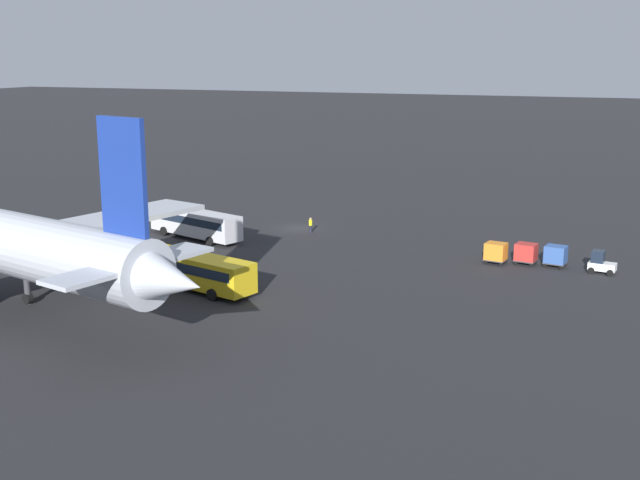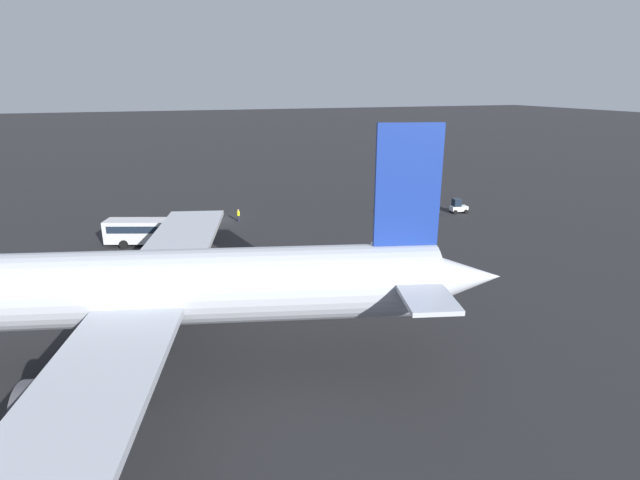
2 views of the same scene
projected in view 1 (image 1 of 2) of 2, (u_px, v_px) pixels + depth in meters
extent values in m
plane|color=#232326|center=(299.00, 228.00, 92.80)|extent=(600.00, 600.00, 0.00)
cone|color=#B2B7C1|center=(165.00, 279.00, 49.78)|extent=(6.98, 5.63, 4.23)
cube|color=#B2B7C1|center=(109.00, 220.00, 70.29)|extent=(9.73, 19.26, 0.44)
cube|color=navy|center=(123.00, 177.00, 50.36)|extent=(3.99, 1.36, 7.52)
cube|color=#B2B7C1|center=(132.00, 264.00, 51.42)|extent=(5.80, 12.54, 0.28)
cylinder|color=#38383D|center=(75.00, 241.00, 69.15)|extent=(5.33, 3.72, 2.59)
cylinder|color=#38383D|center=(27.00, 282.00, 64.40)|extent=(0.50, 0.50, 3.76)
cylinder|color=black|center=(28.00, 299.00, 64.72)|extent=(1.00, 0.71, 0.90)
cube|color=silver|center=(195.00, 223.00, 87.20)|extent=(12.38, 6.39, 2.60)
cube|color=#192333|center=(195.00, 219.00, 87.10)|extent=(11.47, 6.11, 0.83)
cylinder|color=black|center=(164.00, 231.00, 88.86)|extent=(1.04, 0.61, 1.00)
cylinder|color=black|center=(183.00, 227.00, 90.89)|extent=(1.04, 0.61, 1.00)
cylinder|color=black|center=(210.00, 241.00, 84.09)|extent=(1.04, 0.61, 1.00)
cylinder|color=black|center=(229.00, 237.00, 86.12)|extent=(1.04, 0.61, 1.00)
cube|color=gold|center=(190.00, 269.00, 68.79)|extent=(13.23, 6.20, 2.57)
cube|color=#192333|center=(190.00, 264.00, 68.69)|extent=(12.24, 5.96, 0.82)
cylinder|color=black|center=(146.00, 279.00, 70.29)|extent=(1.04, 0.56, 1.00)
cylinder|color=black|center=(172.00, 271.00, 72.58)|extent=(1.04, 0.56, 1.00)
cylinder|color=black|center=(212.00, 295.00, 65.56)|extent=(1.04, 0.56, 1.00)
cylinder|color=black|center=(237.00, 287.00, 67.85)|extent=(1.04, 0.56, 1.00)
cube|color=white|center=(602.00, 266.00, 73.70)|extent=(2.56, 1.62, 0.70)
cube|color=#192333|center=(598.00, 256.00, 73.69)|extent=(1.23, 1.31, 1.10)
cylinder|color=black|center=(591.00, 271.00, 73.59)|extent=(0.62, 0.30, 0.60)
cylinder|color=black|center=(594.00, 267.00, 74.77)|extent=(0.62, 0.30, 0.60)
cylinder|color=black|center=(610.00, 273.00, 72.78)|extent=(0.62, 0.30, 0.60)
cylinder|color=black|center=(613.00, 269.00, 73.97)|extent=(0.62, 0.30, 0.60)
cylinder|color=#1E1E2D|center=(311.00, 229.00, 90.25)|extent=(0.32, 0.32, 0.85)
cylinder|color=yellow|center=(311.00, 223.00, 90.08)|extent=(0.38, 0.38, 0.65)
sphere|color=tan|center=(311.00, 219.00, 89.98)|extent=(0.24, 0.24, 0.24)
cube|color=#38383D|center=(555.00, 263.00, 75.87)|extent=(2.24, 1.98, 0.10)
cube|color=#33569E|center=(556.00, 254.00, 75.68)|extent=(2.13, 1.89, 1.60)
cylinder|color=black|center=(545.00, 266.00, 75.77)|extent=(0.37, 0.18, 0.36)
cylinder|color=black|center=(549.00, 263.00, 76.84)|extent=(0.37, 0.18, 0.36)
cylinder|color=black|center=(561.00, 268.00, 75.01)|extent=(0.37, 0.18, 0.36)
cylinder|color=black|center=(565.00, 265.00, 76.08)|extent=(0.37, 0.18, 0.36)
cube|color=#38383D|center=(525.00, 260.00, 76.73)|extent=(2.24, 1.98, 0.10)
cube|color=#B72D28|center=(526.00, 252.00, 76.54)|extent=(2.13, 1.89, 1.60)
cylinder|color=black|center=(515.00, 263.00, 76.63)|extent=(0.37, 0.18, 0.36)
cylinder|color=black|center=(520.00, 260.00, 77.70)|extent=(0.37, 0.18, 0.36)
cylinder|color=black|center=(531.00, 265.00, 75.87)|extent=(0.37, 0.18, 0.36)
cylinder|color=black|center=(535.00, 262.00, 76.94)|extent=(0.37, 0.18, 0.36)
cube|color=#38383D|center=(495.00, 260.00, 77.02)|extent=(2.24, 1.98, 0.10)
cube|color=orange|center=(496.00, 251.00, 76.82)|extent=(2.13, 1.89, 1.60)
cylinder|color=black|center=(485.00, 262.00, 76.92)|extent=(0.37, 0.18, 0.36)
cylinder|color=black|center=(490.00, 260.00, 77.98)|extent=(0.37, 0.18, 0.36)
cylinder|color=black|center=(501.00, 265.00, 76.15)|extent=(0.37, 0.18, 0.36)
cylinder|color=black|center=(505.00, 262.00, 77.22)|extent=(0.37, 0.18, 0.36)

